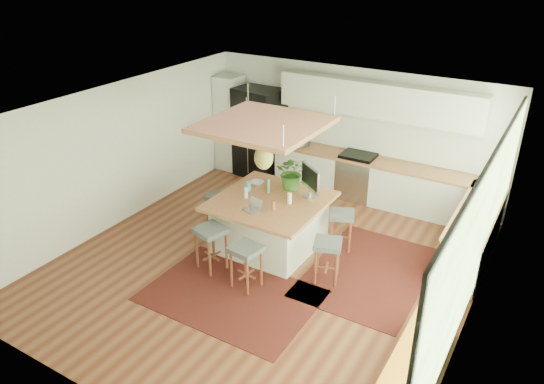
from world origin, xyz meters
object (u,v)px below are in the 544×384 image
Objects in this scene: laptop at (252,204)px; island_plant at (292,176)px; island at (270,223)px; stool_near_left at (211,250)px; stool_right_front at (327,261)px; stool_right_back at (341,230)px; monitor at (310,183)px; fridge at (259,137)px; microwave at (296,138)px; stool_near_right at (246,268)px; stool_left_side at (218,209)px.

laptop is 0.48× the size of island_plant.
stool_near_left is at bearing -112.58° from island.
stool_right_front is at bearing -18.54° from island.
stool_right_back is (1.58, 1.70, 0.00)m from stool_near_left.
stool_right_front is at bearing -12.67° from monitor.
stool_right_front is (3.20, -3.08, -0.57)m from fridge.
monitor is at bearing -18.00° from island_plant.
stool_near_left is 3.85m from microwave.
island is at bearing -152.46° from stool_right_back.
stool_near_right is at bearing -54.65° from microwave.
stool_near_right is at bearing -53.33° from fridge.
laptop is (1.83, -3.15, 0.12)m from fridge.
fridge is at bearing 119.40° from stool_near_right.
stool_right_front is (1.01, 0.81, 0.00)m from stool_near_right.
island_plant is at bearing 71.82° from stool_near_left.
monitor is at bearing 40.53° from island.
stool_near_right is (0.78, -0.14, 0.00)m from stool_near_left.
stool_near_left is at bearing -132.86° from stool_right_back.
stool_right_back is at bearing -0.89° from island_plant.
monitor reaches higher than laptop.
monitor is (0.53, 0.46, 0.72)m from island.
microwave is at bearing 109.28° from island.
stool_right_back is at bearing 101.51° from stool_right_front.
monitor is at bearing -38.53° from microwave.
stool_near_left reaches higher than stool_right_back.
laptop is at bearing -84.89° from monitor.
fridge reaches higher than stool_left_side.
island is at bearing 67.42° from stool_near_left.
stool_near_left is 1.04× the size of stool_near_right.
stool_left_side is at bearing -133.19° from monitor.
stool_near_right reaches higher than stool_right_front.
stool_near_left is at bearing -65.39° from microwave.
laptop reaches higher than stool_left_side.
stool_left_side is at bearing 167.67° from stool_right_front.
stool_left_side is at bearing -168.87° from stool_right_back.
stool_right_back is (0.80, 1.84, 0.00)m from stool_near_right.
island is at bearing -53.00° from microwave.
stool_right_front is at bearing -36.61° from fridge.
fridge reaches higher than microwave.
stool_near_left is (-0.47, -1.12, -0.11)m from island.
island is 1.01m from monitor.
microwave is 2.27m from island_plant.
stool_near_right is at bearing -9.81° from stool_near_left.
stool_near_left reaches higher than stool_right_front.
monitor is at bearing 82.78° from stool_near_right.
stool_near_left is 1.55× the size of microwave.
stool_left_side is at bearing 174.62° from island.
stool_left_side is 1.52m from laptop.
island_plant is (0.15, 1.11, 0.13)m from laptop.
stool_near_left is (1.41, -3.75, -0.57)m from fridge.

